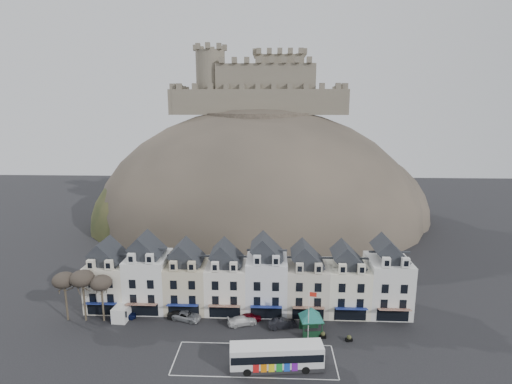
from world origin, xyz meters
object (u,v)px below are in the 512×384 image
(red_buoy, at_px, (312,348))
(bus_shelter, at_px, (311,313))
(white_van, at_px, (125,310))
(car_silver, at_px, (187,316))
(car_charcoal, at_px, (282,323))
(car_black, at_px, (180,315))
(flagpole, at_px, (309,312))
(car_maroon, at_px, (250,317))
(bus, at_px, (276,355))
(car_white, at_px, (242,321))
(car_navy, at_px, (123,315))

(red_buoy, bearing_deg, bus_shelter, 86.54)
(bus_shelter, distance_m, white_van, 30.70)
(car_silver, xyz_separation_m, car_charcoal, (15.60, -1.75, 0.06))
(car_black, distance_m, car_silver, 1.26)
(flagpole, distance_m, car_maroon, 10.98)
(car_charcoal, bearing_deg, white_van, 71.18)
(car_black, distance_m, car_maroon, 11.60)
(flagpole, xyz_separation_m, car_black, (-20.65, 5.09, -3.83))
(car_maroon, bearing_deg, car_silver, 78.96)
(bus_shelter, distance_m, flagpole, 2.00)
(car_maroon, height_order, car_charcoal, car_charcoal)
(bus, bearing_deg, car_white, 110.74)
(car_black, relative_size, car_charcoal, 0.89)
(bus, distance_m, car_navy, 27.51)
(car_silver, bearing_deg, car_charcoal, -78.56)
(white_van, distance_m, car_white, 19.76)
(red_buoy, distance_m, car_maroon, 12.47)
(car_black, bearing_deg, car_maroon, -94.97)
(bus, height_order, flagpole, flagpole)
(bus, relative_size, bus_shelter, 1.86)
(flagpole, relative_size, car_navy, 1.93)
(car_maroon, bearing_deg, car_black, 77.05)
(bus, distance_m, bus_shelter, 10.28)
(car_maroon, bearing_deg, red_buoy, -144.32)
(bus, bearing_deg, car_silver, 135.14)
(white_van, xyz_separation_m, car_silver, (10.48, -0.67, -0.53))
(bus, bearing_deg, red_buoy, 29.21)
(car_navy, height_order, car_maroon, car_navy)
(car_navy, height_order, car_silver, car_navy)
(red_buoy, height_order, car_maroon, red_buoy)
(car_silver, distance_m, car_charcoal, 15.70)
(bus, xyz_separation_m, red_buoy, (5.03, 3.53, -1.02))
(car_white, height_order, car_charcoal, car_charcoal)
(red_buoy, bearing_deg, bus, -144.93)
(car_navy, distance_m, car_charcoal, 26.04)
(car_silver, relative_size, car_maroon, 1.30)
(car_navy, bearing_deg, car_maroon, -107.94)
(bus, bearing_deg, white_van, 147.68)
(flagpole, relative_size, car_black, 1.97)
(car_white, bearing_deg, bus, -172.88)
(red_buoy, distance_m, car_black, 22.52)
(bus_shelter, bearing_deg, car_charcoal, 154.65)
(white_van, relative_size, car_charcoal, 1.21)
(flagpole, relative_size, white_van, 1.45)
(car_silver, xyz_separation_m, car_white, (9.20, -1.08, 0.00))
(red_buoy, distance_m, car_navy, 31.04)
(red_buoy, height_order, car_charcoal, red_buoy)
(car_black, distance_m, car_white, 10.50)
(car_charcoal, bearing_deg, car_silver, 70.07)
(flagpole, xyz_separation_m, car_maroon, (-9.05, 4.87, -3.86))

